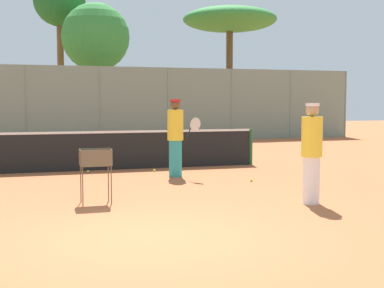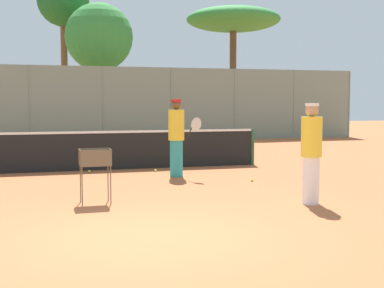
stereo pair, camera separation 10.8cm
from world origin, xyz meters
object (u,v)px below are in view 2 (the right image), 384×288
ball_cart (95,162)px  parked_car (140,123)px  player_red_cap (311,152)px  player_white_outfit (177,137)px  tennis_net (91,150)px

ball_cart → parked_car: parked_car is taller
ball_cart → parked_car: size_ratio=0.24×
player_red_cap → parked_car: bearing=17.0°
ball_cart → parked_car: bearing=76.8°
player_white_outfit → parked_car: player_white_outfit is taller
parked_car → player_white_outfit: bearing=-98.0°
player_white_outfit → player_red_cap: (1.41, -4.19, -0.05)m
player_red_cap → parked_car: (0.99, 21.38, -0.29)m
player_red_cap → ball_cart: size_ratio=1.84×
player_red_cap → ball_cart: player_red_cap is taller
ball_cart → tennis_net: bearing=85.0°
player_red_cap → ball_cart: (-3.76, 1.19, -0.19)m
parked_car → tennis_net: bearing=-105.7°
player_white_outfit → player_red_cap: 4.43m
parked_car → ball_cart: bearing=-103.2°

